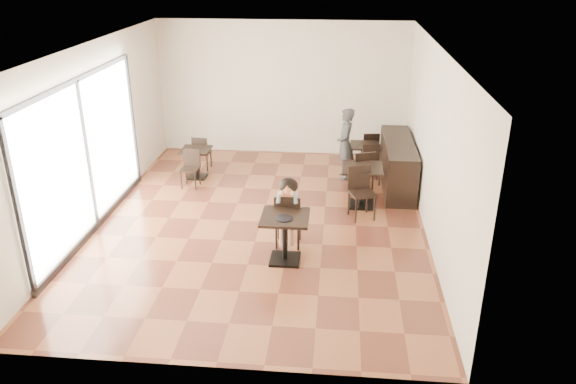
# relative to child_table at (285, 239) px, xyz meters

# --- Properties ---
(floor) EXTENTS (6.00, 8.00, 0.01)m
(floor) POSITION_rel_child_table_xyz_m (-0.59, 1.37, -0.40)
(floor) COLOR brown
(floor) RESTS_ON ground
(ceiling) EXTENTS (6.00, 8.00, 0.01)m
(ceiling) POSITION_rel_child_table_xyz_m (-0.59, 1.37, 2.80)
(ceiling) COLOR white
(ceiling) RESTS_ON floor
(wall_back) EXTENTS (6.00, 0.01, 3.20)m
(wall_back) POSITION_rel_child_table_xyz_m (-0.59, 5.37, 1.20)
(wall_back) COLOR silver
(wall_back) RESTS_ON floor
(wall_front) EXTENTS (6.00, 0.01, 3.20)m
(wall_front) POSITION_rel_child_table_xyz_m (-0.59, -2.63, 1.20)
(wall_front) COLOR silver
(wall_front) RESTS_ON floor
(wall_left) EXTENTS (0.01, 8.00, 3.20)m
(wall_left) POSITION_rel_child_table_xyz_m (-3.59, 1.37, 1.20)
(wall_left) COLOR silver
(wall_left) RESTS_ON floor
(wall_right) EXTENTS (0.01, 8.00, 3.20)m
(wall_right) POSITION_rel_child_table_xyz_m (2.41, 1.37, 1.20)
(wall_right) COLOR silver
(wall_right) RESTS_ON floor
(storefront_window) EXTENTS (0.04, 4.50, 2.60)m
(storefront_window) POSITION_rel_child_table_xyz_m (-3.56, 0.87, 1.00)
(storefront_window) COLOR white
(storefront_window) RESTS_ON floor
(child_table) EXTENTS (0.76, 0.76, 0.80)m
(child_table) POSITION_rel_child_table_xyz_m (0.00, 0.00, 0.00)
(child_table) COLOR black
(child_table) RESTS_ON floor
(child_chair) EXTENTS (0.43, 0.43, 0.96)m
(child_chair) POSITION_rel_child_table_xyz_m (0.00, 0.55, 0.08)
(child_chair) COLOR black
(child_chair) RESTS_ON floor
(child) EXTENTS (0.43, 0.61, 1.21)m
(child) POSITION_rel_child_table_xyz_m (0.00, 0.55, 0.21)
(child) COLOR gray
(child) RESTS_ON child_chair
(plate) EXTENTS (0.27, 0.27, 0.02)m
(plate) POSITION_rel_child_table_xyz_m (0.00, -0.10, 0.41)
(plate) COLOR black
(plate) RESTS_ON child_table
(pizza_slice) EXTENTS (0.28, 0.22, 0.07)m
(pizza_slice) POSITION_rel_child_table_xyz_m (0.00, 0.36, 0.65)
(pizza_slice) COLOR #E4C17A
(pizza_slice) RESTS_ON child
(adult_patron) EXTENTS (0.44, 0.61, 1.57)m
(adult_patron) POSITION_rel_child_table_xyz_m (0.95, 3.75, 0.38)
(adult_patron) COLOR #35363A
(adult_patron) RESTS_ON floor
(cafe_table_mid) EXTENTS (0.99, 0.99, 0.81)m
(cafe_table_mid) POSITION_rel_child_table_xyz_m (1.27, 2.29, 0.01)
(cafe_table_mid) COLOR black
(cafe_table_mid) RESTS_ON floor
(cafe_table_left) EXTENTS (0.67, 0.67, 0.66)m
(cafe_table_left) POSITION_rel_child_table_xyz_m (-2.31, 3.46, -0.07)
(cafe_table_left) COLOR black
(cafe_table_left) RESTS_ON floor
(cafe_table_back) EXTENTS (0.72, 0.72, 0.69)m
(cafe_table_back) POSITION_rel_child_table_xyz_m (1.39, 4.05, -0.06)
(cafe_table_back) COLOR black
(cafe_table_back) RESTS_ON floor
(chair_mid_a) EXTENTS (0.57, 0.57, 0.98)m
(chair_mid_a) POSITION_rel_child_table_xyz_m (1.27, 2.84, 0.09)
(chair_mid_a) COLOR black
(chair_mid_a) RESTS_ON floor
(chair_mid_b) EXTENTS (0.57, 0.57, 0.98)m
(chair_mid_b) POSITION_rel_child_table_xyz_m (1.27, 1.74, 0.09)
(chair_mid_b) COLOR black
(chair_mid_b) RESTS_ON floor
(chair_left_a) EXTENTS (0.38, 0.38, 0.80)m
(chair_left_a) POSITION_rel_child_table_xyz_m (-2.31, 4.01, -0.00)
(chair_left_a) COLOR black
(chair_left_a) RESTS_ON floor
(chair_left_b) EXTENTS (0.38, 0.38, 0.80)m
(chair_left_b) POSITION_rel_child_table_xyz_m (-2.31, 2.91, -0.00)
(chair_left_b) COLOR black
(chair_left_b) RESTS_ON floor
(chair_back_a) EXTENTS (0.41, 0.41, 0.82)m
(chair_back_a) POSITION_rel_child_table_xyz_m (1.53, 4.60, 0.01)
(chair_back_a) COLOR black
(chair_back_a) RESTS_ON floor
(chair_back_b) EXTENTS (0.41, 0.41, 0.82)m
(chair_back_b) POSITION_rel_child_table_xyz_m (1.53, 3.50, 0.01)
(chair_back_b) COLOR black
(chair_back_b) RESTS_ON floor
(service_counter) EXTENTS (0.60, 2.40, 1.00)m
(service_counter) POSITION_rel_child_table_xyz_m (2.06, 3.37, 0.10)
(service_counter) COLOR black
(service_counter) RESTS_ON floor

